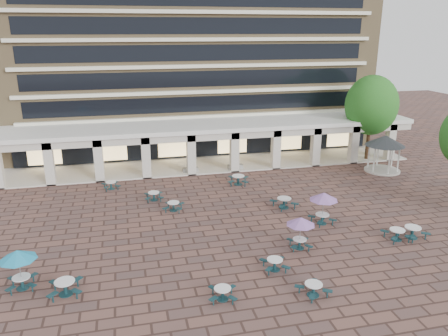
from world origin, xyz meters
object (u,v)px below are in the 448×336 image
Objects in this scene: planter_left at (191,168)px; picnic_table_0 at (65,286)px; planter_right at (235,164)px; picnic_table_1 at (223,293)px; gazebo at (385,145)px; picnic_table_2 at (313,288)px.

picnic_table_0 is at bearing -117.12° from planter_left.
picnic_table_1 is at bearing -106.23° from planter_right.
planter_right is (-13.91, 3.73, -2.08)m from gazebo.
picnic_table_0 is 1.22× the size of planter_right.
picnic_table_1 is 0.44× the size of gazebo.
planter_left is (-18.37, 3.73, -2.20)m from gazebo.
picnic_table_0 is at bearing -151.88° from gazebo.
picnic_table_0 is 23.34m from planter_right.
gazebo is (15.32, 17.96, 2.25)m from picnic_table_2.
picnic_table_1 is at bearing -94.47° from planter_left.
gazebo is at bearing -15.01° from planter_right.
picnic_table_2 is 23.71m from gazebo.
gazebo reaches higher than picnic_table_1.
planter_right is at bearing 84.03° from picnic_table_1.
picnic_table_0 is 31.74m from gazebo.
planter_left is at bearing 180.00° from planter_right.
planter_left is 4.46m from planter_right.
planter_left reaches higher than picnic_table_2.
gazebo reaches higher than picnic_table_2.
picnic_table_0 is 1.09× the size of picnic_table_1.
picnic_table_2 is 21.90m from planter_left.
planter_right is (1.41, 21.69, 0.17)m from picnic_table_2.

